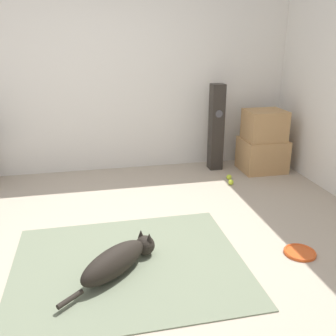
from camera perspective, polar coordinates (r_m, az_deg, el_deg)
ground_plane at (r=3.35m, az=-8.30°, el=-11.94°), size 12.00×12.00×0.00m
wall_back at (r=4.98m, az=-10.91°, el=13.88°), size 8.00×0.06×2.55m
area_rug at (r=3.11m, az=-5.96°, el=-14.43°), size 1.83×1.50×0.01m
dog at (r=2.96m, az=-7.57°, el=-13.70°), size 0.76×0.68×0.23m
frisbee at (r=3.42m, az=19.46°, el=-12.02°), size 0.27×0.27×0.03m
cardboard_box_lower at (r=5.21m, az=14.15°, el=1.97°), size 0.57×0.50×0.43m
cardboard_box_upper at (r=5.10m, az=14.51°, el=6.35°), size 0.50×0.43×0.39m
floor_speaker at (r=5.07m, az=7.36°, el=6.13°), size 0.17×0.18×1.15m
tennis_ball_by_boxes at (r=4.67m, az=9.57°, el=-2.14°), size 0.07×0.07×0.07m
tennis_ball_near_speaker at (r=4.84m, az=9.28°, el=-1.36°), size 0.07×0.07×0.07m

